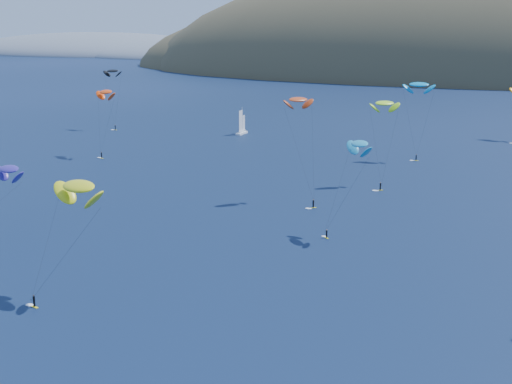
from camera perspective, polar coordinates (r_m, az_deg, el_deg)
name	(u,v)px	position (r m, az deg, el deg)	size (l,w,h in m)	color
headland	(116,56)	(938.10, -11.17, 10.61)	(460.00, 250.00, 60.00)	slate
sailboat	(242,132)	(270.82, -1.15, 4.84)	(8.27, 7.17, 10.34)	white
kitesurfer_1	(106,92)	(230.58, -11.93, 7.83)	(9.41, 9.42, 22.59)	yellow
kitesurfer_2	(78,186)	(112.42, -14.02, 0.44)	(11.36, 11.92, 20.39)	yellow
kitesurfer_3	(385,103)	(188.50, 10.26, 6.99)	(8.59, 12.73, 23.49)	yellow
kitesurfer_4	(419,85)	(224.47, 12.91, 8.37)	(9.65, 5.78, 25.64)	yellow
kitesurfer_5	(359,144)	(141.53, 8.28, 3.83)	(9.62, 9.39, 20.85)	yellow
kitesurfer_9	(298,100)	(169.27, 3.40, 7.36)	(10.78, 11.97, 26.05)	yellow
kitesurfer_10	(9,169)	(159.99, -19.16, 1.75)	(10.08, 13.65, 14.05)	yellow
kitesurfer_12	(113,71)	(288.97, -11.40, 9.46)	(7.69, 6.47, 24.81)	yellow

